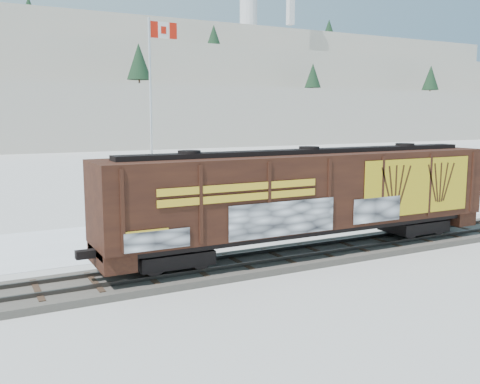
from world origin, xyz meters
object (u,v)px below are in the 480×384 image
flagpole (153,143)px  car_silver (159,220)px  hopper_railcar (308,194)px  car_dark (234,217)px  car_white (172,219)px

flagpole → car_silver: bearing=-106.7°
hopper_railcar → car_silver: hopper_railcar is taller
hopper_railcar → car_dark: (-0.40, 6.47, -2.15)m
car_silver → car_dark: (3.96, -1.23, -0.02)m
flagpole → car_white: flagpole is taller
car_white → hopper_railcar: bearing=-158.8°
car_silver → car_white: bearing=-122.4°
hopper_railcar → car_silver: 9.11m
flagpole → car_silver: flagpole is taller
car_white → car_dark: 3.44m
flagpole → car_silver: (-1.70, -5.68, -3.82)m
car_silver → car_white: (0.66, -0.27, 0.04)m
car_silver → car_white: size_ratio=0.92×
hopper_railcar → flagpole: (-2.66, 13.39, 1.69)m
car_silver → car_dark: bearing=-117.8°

